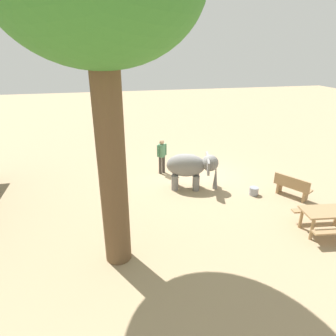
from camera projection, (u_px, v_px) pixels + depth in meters
ground_plane at (195, 179)px, 13.15m from camera, size 60.00×60.00×0.00m
elephant at (191, 167)px, 11.96m from camera, size 1.56×2.16×1.49m
person_handler at (162, 154)px, 13.44m from camera, size 0.32×0.49×1.62m
wooden_bench at (292, 186)px, 11.37m from camera, size 1.41×1.04×0.88m
picnic_table_near at (326, 216)px, 9.13m from camera, size 1.66×1.68×0.78m
feed_bucket at (254, 191)px, 11.68m from camera, size 0.36×0.36×0.32m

